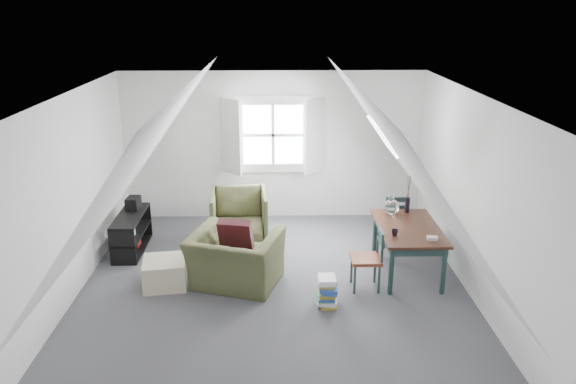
{
  "coord_description": "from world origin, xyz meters",
  "views": [
    {
      "loc": [
        0.04,
        -6.42,
        3.53
      ],
      "look_at": [
        0.2,
        0.6,
        1.16
      ],
      "focal_mm": 35.0,
      "sensor_mm": 36.0,
      "label": 1
    }
  ],
  "objects_px": {
    "armchair_near": "(236,284)",
    "dining_chair_near": "(368,258)",
    "armchair_far": "(240,239)",
    "magazine_stack": "(327,292)",
    "dining_chair_far": "(394,219)",
    "media_shelf": "(131,235)",
    "dining_table": "(408,233)",
    "ottoman": "(165,273)"
  },
  "relations": [
    {
      "from": "armchair_far",
      "to": "dining_chair_near",
      "type": "height_order",
      "value": "dining_chair_near"
    },
    {
      "from": "armchair_far",
      "to": "magazine_stack",
      "type": "distance_m",
      "value": 2.38
    },
    {
      "from": "armchair_far",
      "to": "dining_table",
      "type": "height_order",
      "value": "dining_table"
    },
    {
      "from": "dining_chair_far",
      "to": "magazine_stack",
      "type": "bearing_deg",
      "value": 43.05
    },
    {
      "from": "dining_chair_near",
      "to": "media_shelf",
      "type": "height_order",
      "value": "dining_chair_near"
    },
    {
      "from": "dining_table",
      "to": "media_shelf",
      "type": "xyz_separation_m",
      "value": [
        -3.94,
        0.8,
        -0.34
      ]
    },
    {
      "from": "armchair_near",
      "to": "dining_chair_near",
      "type": "distance_m",
      "value": 1.77
    },
    {
      "from": "media_shelf",
      "to": "magazine_stack",
      "type": "xyz_separation_m",
      "value": [
        2.78,
        -1.66,
        -0.07
      ]
    },
    {
      "from": "dining_table",
      "to": "dining_chair_near",
      "type": "xyz_separation_m",
      "value": [
        -0.6,
        -0.43,
        -0.16
      ]
    },
    {
      "from": "armchair_near",
      "to": "dining_chair_near",
      "type": "height_order",
      "value": "dining_chair_near"
    },
    {
      "from": "armchair_far",
      "to": "dining_chair_far",
      "type": "distance_m",
      "value": 2.42
    },
    {
      "from": "armchair_near",
      "to": "armchair_far",
      "type": "bearing_deg",
      "value": -70.77
    },
    {
      "from": "armchair_far",
      "to": "media_shelf",
      "type": "relative_size",
      "value": 0.8
    },
    {
      "from": "armchair_far",
      "to": "magazine_stack",
      "type": "relative_size",
      "value": 2.37
    },
    {
      "from": "armchair_far",
      "to": "dining_chair_far",
      "type": "xyz_separation_m",
      "value": [
        2.36,
        -0.26,
        0.43
      ]
    },
    {
      "from": "ottoman",
      "to": "dining_chair_near",
      "type": "xyz_separation_m",
      "value": [
        2.65,
        -0.13,
        0.25
      ]
    },
    {
      "from": "armchair_far",
      "to": "dining_chair_far",
      "type": "bearing_deg",
      "value": -10.24
    },
    {
      "from": "ottoman",
      "to": "dining_table",
      "type": "xyz_separation_m",
      "value": [
        3.25,
        0.3,
        0.41
      ]
    },
    {
      "from": "armchair_near",
      "to": "magazine_stack",
      "type": "xyz_separation_m",
      "value": [
        1.15,
        -0.57,
        0.19
      ]
    },
    {
      "from": "armchair_far",
      "to": "magazine_stack",
      "type": "bearing_deg",
      "value": -63.64
    },
    {
      "from": "armchair_near",
      "to": "magazine_stack",
      "type": "relative_size",
      "value": 2.99
    },
    {
      "from": "dining_chair_far",
      "to": "magazine_stack",
      "type": "height_order",
      "value": "dining_chair_far"
    },
    {
      "from": "armchair_far",
      "to": "dining_chair_near",
      "type": "distance_m",
      "value": 2.42
    },
    {
      "from": "magazine_stack",
      "to": "dining_chair_near",
      "type": "bearing_deg",
      "value": 37.86
    },
    {
      "from": "armchair_near",
      "to": "dining_chair_far",
      "type": "bearing_deg",
      "value": -134.8
    },
    {
      "from": "ottoman",
      "to": "media_shelf",
      "type": "bearing_deg",
      "value": 122.44
    },
    {
      "from": "dining_chair_far",
      "to": "dining_table",
      "type": "bearing_deg",
      "value": 75.75
    },
    {
      "from": "armchair_far",
      "to": "dining_table",
      "type": "bearing_deg",
      "value": -30.56
    },
    {
      "from": "ottoman",
      "to": "media_shelf",
      "type": "distance_m",
      "value": 1.3
    },
    {
      "from": "armchair_far",
      "to": "magazine_stack",
      "type": "height_order",
      "value": "armchair_far"
    },
    {
      "from": "dining_table",
      "to": "media_shelf",
      "type": "distance_m",
      "value": 4.04
    },
    {
      "from": "armchair_near",
      "to": "dining_chair_far",
      "type": "distance_m",
      "value": 2.66
    },
    {
      "from": "armchair_far",
      "to": "armchair_near",
      "type": "bearing_deg",
      "value": -92.31
    },
    {
      "from": "armchair_far",
      "to": "ottoman",
      "type": "distance_m",
      "value": 1.74
    },
    {
      "from": "ottoman",
      "to": "magazine_stack",
      "type": "xyz_separation_m",
      "value": [
        2.09,
        -0.57,
        0.01
      ]
    },
    {
      "from": "armchair_near",
      "to": "dining_chair_near",
      "type": "bearing_deg",
      "value": -166.96
    },
    {
      "from": "dining_table",
      "to": "ottoman",
      "type": "bearing_deg",
      "value": -177.53
    },
    {
      "from": "armchair_far",
      "to": "media_shelf",
      "type": "distance_m",
      "value": 1.65
    },
    {
      "from": "dining_chair_near",
      "to": "armchair_far",
      "type": "bearing_deg",
      "value": -145.48
    },
    {
      "from": "dining_table",
      "to": "magazine_stack",
      "type": "xyz_separation_m",
      "value": [
        -1.16,
        -0.87,
        -0.4
      ]
    },
    {
      "from": "dining_chair_near",
      "to": "magazine_stack",
      "type": "xyz_separation_m",
      "value": [
        -0.56,
        -0.44,
        -0.24
      ]
    },
    {
      "from": "armchair_near",
      "to": "media_shelf",
      "type": "xyz_separation_m",
      "value": [
        -1.63,
        1.09,
        0.25
      ]
    }
  ]
}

